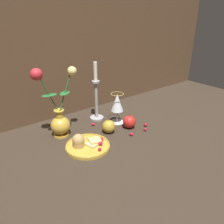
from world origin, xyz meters
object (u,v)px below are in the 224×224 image
wine_glass (117,104)px  candlestick (96,99)px  plate_with_pastries (86,144)px  apple_beside_vase (129,122)px  apple_near_glass (109,127)px  vase (58,115)px

wine_glass → candlestick: candlestick is taller
wine_glass → candlestick: bearing=120.9°
plate_with_pastries → wine_glass: bearing=22.7°
plate_with_pastries → wine_glass: (0.27, 0.11, 0.09)m
plate_with_pastries → apple_beside_vase: bearing=4.7°
apple_beside_vase → apple_near_glass: size_ratio=1.02×
wine_glass → apple_beside_vase: wine_glass is taller
vase → candlestick: bearing=11.0°
vase → wine_glass: bearing=-10.4°
candlestick → apple_near_glass: 0.20m
plate_with_pastries → apple_near_glass: 0.17m
vase → wine_glass: vase is taller
wine_glass → candlestick: (-0.06, 0.11, 0.01)m
wine_glass → apple_near_glass: (-0.10, -0.06, -0.08)m
vase → apple_beside_vase: 0.36m
vase → apple_near_glass: 0.25m
vase → apple_near_glass: bearing=-30.6°
plate_with_pastries → apple_near_glass: size_ratio=2.54×
plate_with_pastries → candlestick: bearing=46.7°
apple_near_glass → vase: bearing=149.4°
wine_glass → apple_beside_vase: 0.12m
vase → candlestick: vase is taller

